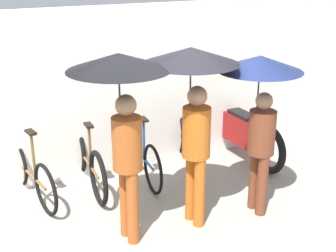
{
  "coord_description": "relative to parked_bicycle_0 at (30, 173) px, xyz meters",
  "views": [
    {
      "loc": [
        -1.91,
        -3.95,
        3.02
      ],
      "look_at": [
        0.47,
        0.99,
        1.0
      ],
      "focal_mm": 50.0,
      "sensor_mm": 36.0,
      "label": 1
    }
  ],
  "objects": [
    {
      "name": "pedestrian_trailing",
      "position": [
        2.47,
        -1.45,
        1.17
      ],
      "size": [
        1.0,
        1.0,
        1.93
      ],
      "rotation": [
        0.0,
        0.0,
        -0.08
      ],
      "color": "brown",
      "rests_on": "ground"
    },
    {
      "name": "parked_bicycle_1",
      "position": [
        0.76,
        0.01,
        0.01
      ],
      "size": [
        0.44,
        1.77,
        0.99
      ],
      "rotation": [
        0.0,
        0.0,
        1.54
      ],
      "color": "black",
      "rests_on": "ground"
    },
    {
      "name": "back_wall",
      "position": [
        1.14,
        0.35,
        0.83
      ],
      "size": [
        11.22,
        0.12,
        2.39
      ],
      "color": "silver",
      "rests_on": "ground"
    },
    {
      "name": "ground_plane",
      "position": [
        1.14,
        -1.74,
        -0.36
      ],
      "size": [
        30.0,
        30.0,
        0.0
      ],
      "primitive_type": "plane",
      "color": "gray"
    },
    {
      "name": "motorcycle",
      "position": [
        3.22,
        -0.05,
        0.05
      ],
      "size": [
        0.58,
        2.05,
        0.93
      ],
      "rotation": [
        0.0,
        0.0,
        1.6
      ],
      "color": "black",
      "rests_on": "ground"
    },
    {
      "name": "pedestrian_leading",
      "position": [
        0.8,
        -1.33,
        1.31
      ],
      "size": [
        1.08,
        1.08,
        2.09
      ],
      "rotation": [
        0.0,
        0.0,
        0.09
      ],
      "color": "#9E4C1E",
      "rests_on": "ground"
    },
    {
      "name": "parked_bicycle_0",
      "position": [
        0.0,
        0.0,
        0.0
      ],
      "size": [
        0.48,
        1.62,
        1.08
      ],
      "rotation": [
        0.0,
        0.0,
        1.75
      ],
      "color": "black",
      "rests_on": "ground"
    },
    {
      "name": "parked_bicycle_2",
      "position": [
        1.53,
        0.0,
        0.01
      ],
      "size": [
        0.44,
        1.77,
        1.11
      ],
      "rotation": [
        0.0,
        0.0,
        1.5
      ],
      "color": "black",
      "rests_on": "ground"
    },
    {
      "name": "pedestrian_center",
      "position": [
        1.63,
        -1.34,
        1.3
      ],
      "size": [
        1.07,
        1.07,
        2.08
      ],
      "rotation": [
        0.0,
        0.0,
        0.08
      ],
      "color": "#B25619",
      "rests_on": "ground"
    },
    {
      "name": "parked_bicycle_3",
      "position": [
        2.29,
        0.05,
        0.03
      ],
      "size": [
        0.57,
        1.7,
        1.0
      ],
      "rotation": [
        0.0,
        0.0,
        1.33
      ],
      "color": "black",
      "rests_on": "ground"
    }
  ]
}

